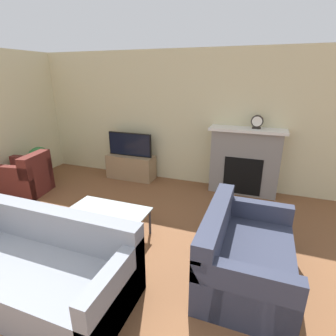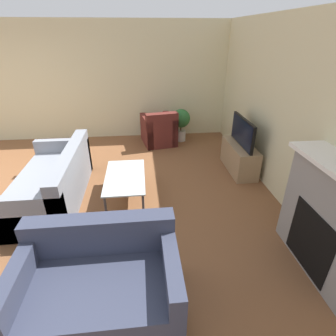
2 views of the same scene
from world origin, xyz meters
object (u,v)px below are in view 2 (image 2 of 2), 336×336
(tv, at_px, (243,132))
(armchair_by_window, at_px, (159,131))
(coffee_table, at_px, (125,178))
(couch_sectional, at_px, (53,183))
(potted_plant, at_px, (181,121))
(couch_loveseat, at_px, (101,284))

(tv, distance_m, armchair_by_window, 2.18)
(armchair_by_window, height_order, coffee_table, armchair_by_window)
(couch_sectional, relative_size, potted_plant, 2.60)
(tv, bearing_deg, coffee_table, -70.17)
(couch_sectional, height_order, armchair_by_window, same)
(couch_sectional, height_order, potted_plant, couch_sectional)
(couch_sectional, xyz_separation_m, potted_plant, (-2.36, 2.40, 0.21))
(coffee_table, bearing_deg, couch_sectional, -95.54)
(potted_plant, bearing_deg, couch_sectional, -45.47)
(couch_loveseat, xyz_separation_m, armchair_by_window, (-4.22, 0.87, 0.01))
(couch_loveseat, bearing_deg, tv, 48.97)
(couch_loveseat, bearing_deg, potted_plant, 71.91)
(tv, distance_m, couch_loveseat, 3.55)
(couch_sectional, distance_m, armchair_by_window, 2.90)
(armchair_by_window, xyz_separation_m, coffee_table, (2.34, -0.71, 0.08))
(tv, distance_m, potted_plant, 1.94)
(couch_sectional, distance_m, coffee_table, 1.15)
(tv, height_order, armchair_by_window, tv)
(couch_loveseat, bearing_deg, couch_sectional, 116.17)
(armchair_by_window, bearing_deg, coffee_table, 63.05)
(couch_loveseat, height_order, armchair_by_window, same)
(tv, bearing_deg, armchair_by_window, -137.52)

